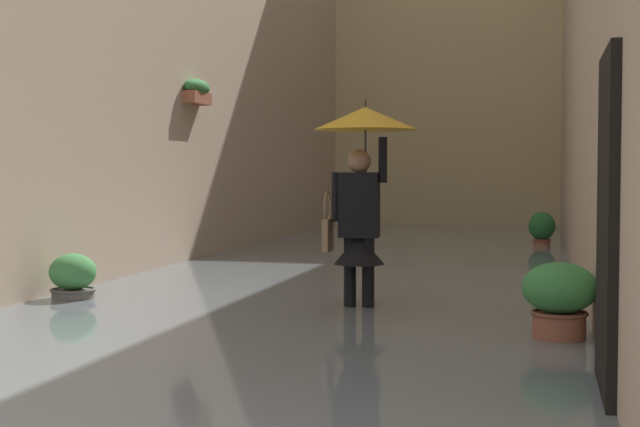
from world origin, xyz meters
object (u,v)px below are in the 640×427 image
(potted_plant_near_right, at_px, (73,283))
(person_wading, at_px, (362,168))
(potted_plant_near_left, at_px, (542,230))
(potted_plant_far_left, at_px, (559,303))

(potted_plant_near_right, bearing_deg, person_wading, -177.33)
(potted_plant_near_right, bearing_deg, potted_plant_near_left, -119.82)
(potted_plant_near_right, height_order, potted_plant_near_left, potted_plant_near_left)
(potted_plant_near_right, distance_m, potted_plant_far_left, 5.01)
(potted_plant_near_left, bearing_deg, potted_plant_near_right, 60.18)
(potted_plant_near_left, bearing_deg, person_wading, 78.20)
(person_wading, height_order, potted_plant_near_left, person_wading)
(potted_plant_far_left, relative_size, potted_plant_near_left, 1.02)
(potted_plant_near_right, distance_m, potted_plant_near_left, 9.49)
(potted_plant_far_left, height_order, potted_plant_near_left, potted_plant_far_left)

